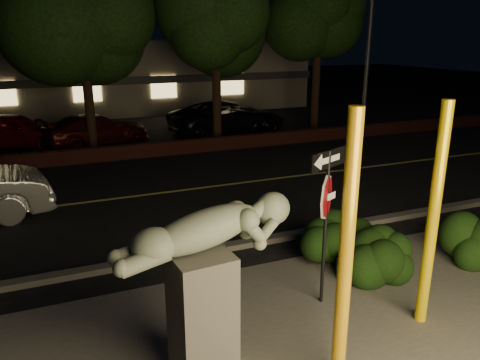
% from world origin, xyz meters
% --- Properties ---
extents(ground, '(90.00, 90.00, 0.00)m').
position_xyz_m(ground, '(0.00, 10.00, 0.00)').
color(ground, black).
rests_on(ground, ground).
extents(patio, '(14.00, 6.00, 0.02)m').
position_xyz_m(patio, '(0.00, -1.00, 0.01)').
color(patio, '#4C4944').
rests_on(patio, ground).
extents(road, '(80.00, 8.00, 0.01)m').
position_xyz_m(road, '(0.00, 7.00, 0.01)').
color(road, black).
rests_on(road, ground).
extents(lane_marking, '(80.00, 0.12, 0.00)m').
position_xyz_m(lane_marking, '(0.00, 7.00, 0.02)').
color(lane_marking, '#B5A248').
rests_on(lane_marking, road).
extents(curb, '(80.00, 0.25, 0.12)m').
position_xyz_m(curb, '(0.00, 2.90, 0.06)').
color(curb, '#4C4944').
rests_on(curb, ground).
extents(brick_wall, '(40.00, 0.35, 0.50)m').
position_xyz_m(brick_wall, '(0.00, 11.30, 0.25)').
color(brick_wall, '#471C16').
rests_on(brick_wall, ground).
extents(parking_lot, '(40.00, 12.00, 0.01)m').
position_xyz_m(parking_lot, '(0.00, 17.00, 0.01)').
color(parking_lot, black).
rests_on(parking_lot, ground).
extents(building, '(22.00, 10.20, 4.00)m').
position_xyz_m(building, '(0.00, 24.99, 2.00)').
color(building, gray).
rests_on(building, ground).
extents(tree_far_d, '(4.40, 4.40, 7.42)m').
position_xyz_m(tree_far_d, '(7.50, 13.30, 5.42)').
color(tree_far_d, black).
rests_on(tree_far_d, ground).
extents(yellow_pole_left, '(0.18, 0.18, 3.57)m').
position_xyz_m(yellow_pole_left, '(-0.94, -1.30, 1.78)').
color(yellow_pole_left, yellow).
rests_on(yellow_pole_left, ground).
extents(yellow_pole_right, '(0.17, 0.17, 3.46)m').
position_xyz_m(yellow_pole_right, '(1.05, -0.63, 1.73)').
color(yellow_pole_right, yellow).
rests_on(yellow_pole_right, ground).
extents(signpost, '(0.82, 0.38, 2.62)m').
position_xyz_m(signpost, '(-0.11, 0.42, 1.86)').
color(signpost, black).
rests_on(signpost, ground).
extents(sculpture, '(2.27, 0.77, 2.43)m').
position_xyz_m(sculpture, '(-2.47, -0.61, 1.50)').
color(sculpture, '#4C4944').
rests_on(sculpture, ground).
extents(hedge_center, '(1.82, 1.06, 0.89)m').
position_xyz_m(hedge_center, '(1.06, 1.73, 0.45)').
color(hedge_center, black).
rests_on(hedge_center, ground).
extents(hedge_right, '(1.91, 1.34, 1.13)m').
position_xyz_m(hedge_right, '(1.16, 0.66, 0.57)').
color(hedge_right, black).
rests_on(hedge_right, ground).
extents(streetlight, '(1.41, 0.63, 9.65)m').
position_xyz_m(streetlight, '(9.28, 12.35, 5.74)').
color(streetlight, '#46464B').
rests_on(streetlight, ground).
extents(parked_car_red, '(4.37, 2.61, 1.39)m').
position_xyz_m(parked_car_red, '(-5.35, 14.77, 0.70)').
color(parked_car_red, maroon).
rests_on(parked_car_red, ground).
extents(parked_car_darkred, '(4.62, 2.97, 1.24)m').
position_xyz_m(parked_car_darkred, '(-2.26, 14.04, 0.62)').
color(parked_car_darkred, '#400E0C').
rests_on(parked_car_darkred, ground).
extents(parked_car_dark, '(5.52, 3.00, 1.47)m').
position_xyz_m(parked_car_dark, '(3.48, 14.14, 0.73)').
color(parked_car_dark, black).
rests_on(parked_car_dark, ground).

